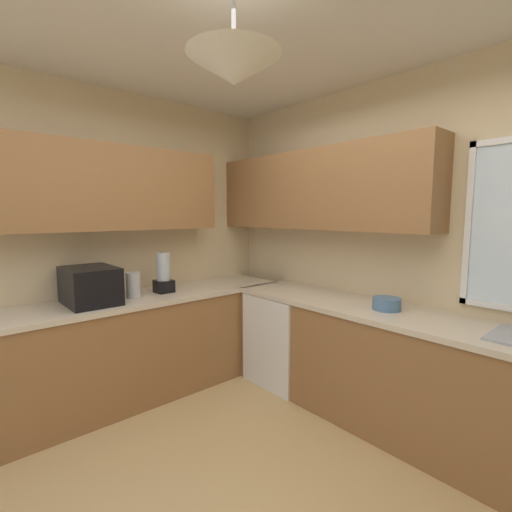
{
  "coord_description": "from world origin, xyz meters",
  "views": [
    {
      "loc": [
        1.37,
        -1.07,
        1.59
      ],
      "look_at": [
        -0.65,
        0.7,
        1.28
      ],
      "focal_mm": 25.45,
      "sensor_mm": 36.0,
      "label": 1
    }
  ],
  "objects_px": {
    "blender_appliance": "(164,275)",
    "bowl": "(387,304)",
    "dishwasher": "(287,337)",
    "microwave": "(90,286)",
    "kettle": "(133,285)"
  },
  "relations": [
    {
      "from": "dishwasher",
      "to": "blender_appliance",
      "type": "bearing_deg",
      "value": -125.46
    },
    {
      "from": "kettle",
      "to": "bowl",
      "type": "distance_m",
      "value": 2.05
    },
    {
      "from": "microwave",
      "to": "blender_appliance",
      "type": "height_order",
      "value": "blender_appliance"
    },
    {
      "from": "dishwasher",
      "to": "bowl",
      "type": "xyz_separation_m",
      "value": [
        0.98,
        0.03,
        0.51
      ]
    },
    {
      "from": "bowl",
      "to": "dishwasher",
      "type": "bearing_deg",
      "value": -178.25
    },
    {
      "from": "kettle",
      "to": "dishwasher",
      "type": "bearing_deg",
      "value": 62.26
    },
    {
      "from": "blender_appliance",
      "to": "kettle",
      "type": "bearing_deg",
      "value": -86.06
    },
    {
      "from": "dishwasher",
      "to": "microwave",
      "type": "distance_m",
      "value": 1.8
    },
    {
      "from": "kettle",
      "to": "blender_appliance",
      "type": "height_order",
      "value": "blender_appliance"
    },
    {
      "from": "kettle",
      "to": "blender_appliance",
      "type": "bearing_deg",
      "value": 93.94
    },
    {
      "from": "microwave",
      "to": "bowl",
      "type": "relative_size",
      "value": 2.36
    },
    {
      "from": "bowl",
      "to": "kettle",
      "type": "bearing_deg",
      "value": -142.43
    },
    {
      "from": "blender_appliance",
      "to": "bowl",
      "type": "bearing_deg",
      "value": 30.24
    },
    {
      "from": "microwave",
      "to": "kettle",
      "type": "xyz_separation_m",
      "value": [
        0.02,
        0.34,
        -0.04
      ]
    },
    {
      "from": "dishwasher",
      "to": "microwave",
      "type": "relative_size",
      "value": 1.74
    }
  ]
}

